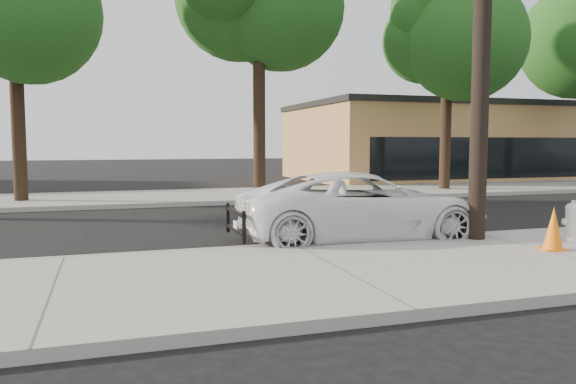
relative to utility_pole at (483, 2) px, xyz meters
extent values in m
plane|color=black|center=(-3.60, 2.70, -4.70)|extent=(120.00, 120.00, 0.00)
cube|color=gray|center=(-3.60, -1.60, -4.62)|extent=(90.00, 4.40, 0.15)
cube|color=gray|center=(-3.60, 11.20, -4.62)|extent=(90.00, 5.00, 0.15)
cube|color=#9E9B93|center=(-3.60, 0.60, -4.62)|extent=(90.00, 0.12, 0.16)
cube|color=tan|center=(12.40, 18.70, -2.70)|extent=(18.00, 10.00, 4.00)
cylinder|color=black|center=(0.00, 0.00, -0.05)|extent=(0.34, 0.34, 9.00)
cylinder|color=black|center=(-9.60, 10.90, -2.42)|extent=(0.44, 0.44, 4.25)
sphere|color=#143F12|center=(-9.60, 10.90, 1.10)|extent=(4.20, 4.20, 4.20)
cylinder|color=black|center=(-1.60, 10.50, -2.17)|extent=(0.44, 0.44, 4.75)
sphere|color=#143F12|center=(-1.60, 10.50, 1.80)|extent=(4.80, 4.80, 4.80)
cylinder|color=black|center=(6.40, 10.80, -2.35)|extent=(0.44, 0.44, 4.40)
sphere|color=#143F12|center=(6.40, 10.80, 1.30)|extent=(4.35, 4.35, 4.35)
sphere|color=#143F12|center=(6.98, 10.36, 2.46)|extent=(3.48, 3.48, 3.48)
imported|color=white|center=(-1.87, 1.28, -3.98)|extent=(5.28, 2.66, 1.43)
cylinder|color=silver|center=(1.64, -0.74, -4.51)|extent=(0.35, 0.35, 0.07)
cylinder|color=silver|center=(1.64, -0.74, -4.24)|extent=(0.27, 0.27, 0.61)
ellipsoid|color=silver|center=(1.64, -0.74, -3.92)|extent=(0.29, 0.29, 0.20)
cylinder|color=silver|center=(1.64, -0.74, -4.18)|extent=(0.39, 0.27, 0.12)
cylinder|color=silver|center=(1.64, -0.74, -4.18)|extent=(0.22, 0.25, 0.15)
cube|color=orange|center=(0.56, -1.40, -4.54)|extent=(0.48, 0.48, 0.02)
cone|color=orange|center=(0.56, -1.40, -4.17)|extent=(0.43, 0.43, 0.76)
camera|label=1|loc=(-6.88, -9.26, -2.67)|focal=35.00mm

